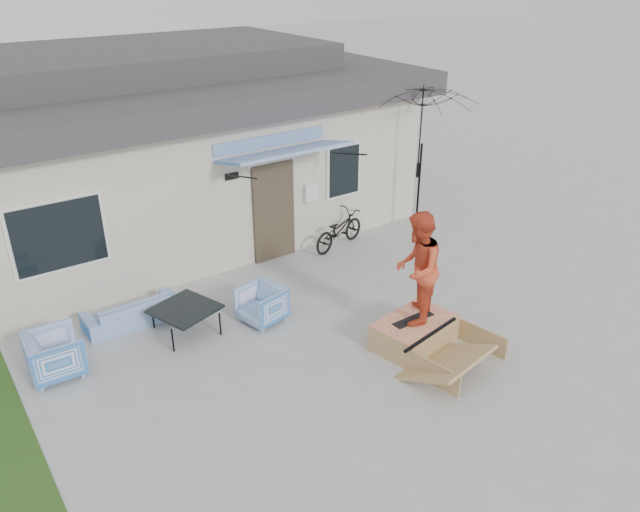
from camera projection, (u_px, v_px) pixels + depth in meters
ground at (372, 379)px, 9.46m from camera, size 90.00×90.00×0.00m
house at (157, 140)px, 14.47m from camera, size 10.80×8.49×4.10m
loveseat at (131, 307)px, 10.78m from camera, size 1.65×0.50×0.64m
armchair_left at (55, 352)px, 9.42m from camera, size 0.75×0.80×0.80m
armchair_right at (261, 303)px, 10.83m from camera, size 0.79×0.83×0.72m
coffee_table at (186, 320)px, 10.56m from camera, size 1.21×1.21×0.47m
bicycle at (339, 226)px, 13.53m from camera, size 1.62×0.92×0.98m
patio_umbrella at (421, 159)px, 13.75m from camera, size 2.72×2.59×2.20m
skate_ramp at (415, 332)px, 10.23m from camera, size 1.61×1.97×0.44m
skateboard at (413, 319)px, 10.15m from camera, size 0.78×0.20×0.05m
skater at (417, 267)px, 9.73m from camera, size 1.15×1.12×1.87m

